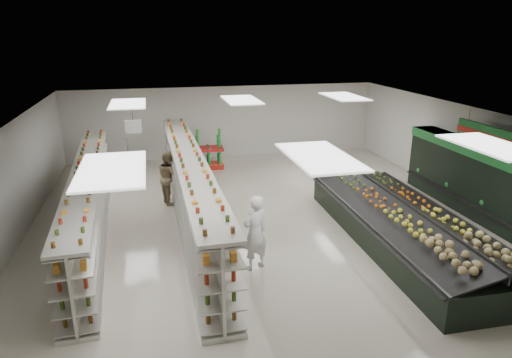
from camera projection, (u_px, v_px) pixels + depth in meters
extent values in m
plane|color=beige|center=(268.00, 223.00, 13.82)|extent=(16.00, 16.00, 0.00)
cube|color=white|center=(269.00, 119.00, 12.83)|extent=(14.00, 16.00, 0.02)
cube|color=silver|center=(225.00, 122.00, 20.74)|extent=(14.00, 0.02, 3.20)
cube|color=silver|center=(423.00, 352.00, 5.92)|extent=(14.00, 0.02, 3.20)
cube|color=silver|center=(8.00, 191.00, 11.83)|extent=(0.02, 16.00, 3.20)
cube|color=silver|center=(477.00, 159.00, 14.82)|extent=(0.02, 16.00, 3.20)
cube|color=black|center=(495.00, 189.00, 13.49)|extent=(0.80, 8.00, 2.20)
cube|color=#207831|center=(500.00, 158.00, 13.19)|extent=(0.85, 8.00, 0.30)
cube|color=black|center=(485.00, 207.00, 13.61)|extent=(0.55, 7.80, 0.15)
cube|color=beige|center=(492.00, 181.00, 13.38)|extent=(0.45, 7.70, 0.03)
cube|color=beige|center=(494.00, 172.00, 13.29)|extent=(0.45, 7.70, 0.03)
cube|color=white|center=(129.00, 161.00, 10.31)|extent=(0.50, 0.06, 0.40)
cube|color=red|center=(129.00, 161.00, 10.31)|extent=(0.52, 0.02, 0.12)
cylinder|color=black|center=(128.00, 148.00, 10.21)|extent=(0.01, 0.01, 0.50)
cube|color=white|center=(133.00, 127.00, 14.01)|extent=(0.50, 0.06, 0.40)
cube|color=red|center=(133.00, 127.00, 14.01)|extent=(0.52, 0.02, 0.12)
cylinder|color=black|center=(132.00, 117.00, 13.92)|extent=(0.01, 0.01, 0.50)
cube|color=#207831|center=(495.00, 138.00, 12.95)|extent=(0.10, 3.20, 0.60)
cube|color=red|center=(493.00, 138.00, 12.94)|extent=(0.03, 3.20, 0.18)
cylinder|color=black|center=(469.00, 117.00, 13.94)|extent=(0.01, 0.01, 0.50)
cube|color=silver|center=(93.00, 228.00, 13.37)|extent=(1.33, 10.70, 0.11)
cube|color=silver|center=(90.00, 201.00, 13.11)|extent=(0.59, 10.66, 1.78)
cube|color=silver|center=(86.00, 171.00, 12.82)|extent=(1.33, 10.70, 0.07)
cube|color=beige|center=(85.00, 225.00, 13.28)|extent=(0.92, 10.59, 0.03)
cube|color=beige|center=(84.00, 213.00, 13.16)|extent=(0.92, 10.59, 0.03)
cube|color=beige|center=(82.00, 200.00, 13.04)|extent=(0.92, 10.59, 0.03)
cube|color=beige|center=(80.00, 188.00, 12.92)|extent=(0.92, 10.59, 0.03)
cube|color=beige|center=(79.00, 174.00, 12.80)|extent=(0.92, 10.59, 0.03)
cube|color=beige|center=(100.00, 224.00, 13.39)|extent=(0.92, 10.59, 0.03)
cube|color=beige|center=(99.00, 212.00, 13.26)|extent=(0.92, 10.59, 0.03)
cube|color=beige|center=(97.00, 199.00, 13.14)|extent=(0.92, 10.59, 0.03)
cube|color=beige|center=(96.00, 186.00, 13.02)|extent=(0.92, 10.59, 0.03)
cube|color=beige|center=(94.00, 173.00, 12.90)|extent=(0.92, 10.59, 0.03)
cube|color=silver|center=(192.00, 219.00, 13.98)|extent=(1.03, 11.82, 0.12)
cube|color=silver|center=(190.00, 191.00, 13.69)|extent=(0.21, 11.81, 1.97)
cube|color=silver|center=(189.00, 158.00, 13.37)|extent=(1.03, 11.82, 0.08)
cube|color=beige|center=(184.00, 216.00, 13.89)|extent=(0.58, 11.72, 0.03)
cube|color=beige|center=(183.00, 203.00, 13.75)|extent=(0.58, 11.72, 0.03)
cube|color=beige|center=(183.00, 190.00, 13.62)|extent=(0.58, 11.72, 0.03)
cube|color=beige|center=(182.00, 176.00, 13.49)|extent=(0.58, 11.72, 0.03)
cube|color=beige|center=(181.00, 162.00, 13.35)|extent=(0.58, 11.72, 0.03)
cube|color=beige|center=(199.00, 215.00, 13.99)|extent=(0.58, 11.72, 0.03)
cube|color=beige|center=(198.00, 202.00, 13.86)|extent=(0.58, 11.72, 0.03)
cube|color=beige|center=(198.00, 188.00, 13.72)|extent=(0.58, 11.72, 0.03)
cube|color=beige|center=(197.00, 175.00, 13.59)|extent=(0.58, 11.72, 0.03)
cube|color=beige|center=(197.00, 161.00, 13.45)|extent=(0.58, 11.72, 0.03)
cube|color=black|center=(406.00, 230.00, 12.45)|extent=(2.75, 7.69, 0.77)
cube|color=#262626|center=(364.00, 220.00, 12.08)|extent=(0.19, 7.65, 0.07)
cube|color=#262626|center=(449.00, 212.00, 12.58)|extent=(0.19, 7.65, 0.07)
cube|color=black|center=(384.00, 214.00, 12.16)|extent=(1.54, 7.56, 0.39)
cube|color=black|center=(430.00, 210.00, 12.43)|extent=(1.54, 7.56, 0.39)
cube|color=#262626|center=(408.00, 209.00, 12.26)|extent=(0.18, 7.54, 0.27)
cube|color=red|center=(209.00, 166.00, 19.36)|extent=(1.21, 0.83, 0.20)
cube|color=red|center=(208.00, 149.00, 19.12)|extent=(1.26, 0.88, 0.10)
imported|color=silver|center=(255.00, 233.00, 10.95)|extent=(0.81, 0.69, 1.89)
imported|color=#97815D|center=(169.00, 177.00, 15.24)|extent=(0.74, 0.98, 1.80)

